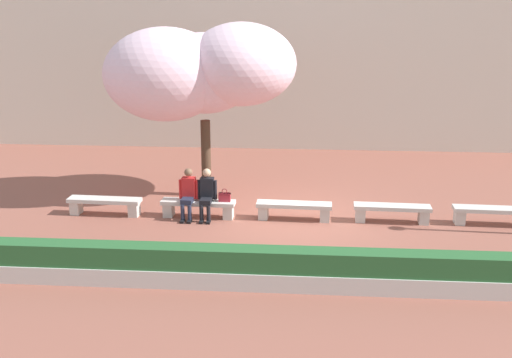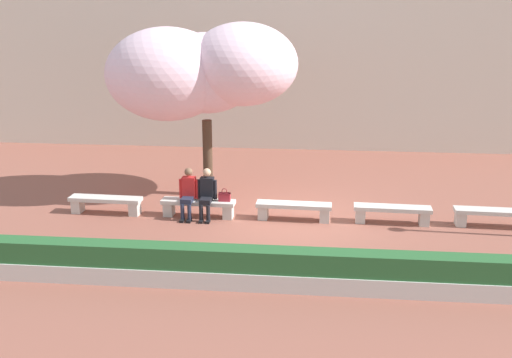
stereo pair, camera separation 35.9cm
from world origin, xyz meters
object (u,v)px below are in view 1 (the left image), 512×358
(person_seated_right, at_px, (207,192))
(stone_bench_near_west, at_px, (198,206))
(handbag, at_px, (225,196))
(stone_bench_near_east, at_px, (392,211))
(stone_bench_east_end, at_px, (492,213))
(person_seated_left, at_px, (188,192))
(cherry_tree_main, at_px, (201,71))
(stone_bench_west_end, at_px, (105,204))
(stone_bench_center, at_px, (294,208))

(person_seated_right, bearing_deg, stone_bench_near_west, 167.18)
(handbag, bearing_deg, stone_bench_near_east, 0.10)
(stone_bench_east_end, distance_m, person_seated_right, 7.15)
(stone_bench_near_west, height_order, person_seated_right, person_seated_right)
(stone_bench_near_east, distance_m, person_seated_left, 5.17)
(stone_bench_near_east, height_order, handbag, handbag)
(stone_bench_near_west, distance_m, stone_bench_east_end, 7.37)
(cherry_tree_main, bearing_deg, stone_bench_west_end, -142.38)
(stone_bench_west_end, relative_size, stone_bench_near_west, 1.00)
(stone_bench_near_east, xyz_separation_m, person_seated_left, (-5.15, -0.05, 0.39))
(stone_bench_near_east, height_order, cherry_tree_main, cherry_tree_main)
(handbag, bearing_deg, cherry_tree_main, 114.60)
(stone_bench_center, bearing_deg, handbag, -179.75)
(person_seated_left, bearing_deg, cherry_tree_main, 86.83)
(stone_bench_near_west, height_order, stone_bench_east_end, same)
(stone_bench_center, xyz_separation_m, stone_bench_east_end, (4.92, 0.00, 0.00))
(person_seated_left, distance_m, cherry_tree_main, 3.40)
(stone_bench_center, distance_m, stone_bench_east_end, 4.92)
(stone_bench_west_end, xyz_separation_m, person_seated_left, (2.22, -0.05, 0.39))
(person_seated_left, height_order, person_seated_right, same)
(stone_bench_west_end, bearing_deg, stone_bench_center, 0.00)
(stone_bench_near_west, height_order, handbag, handbag)
(stone_bench_near_east, xyz_separation_m, person_seated_right, (-4.68, -0.05, 0.39))
(stone_bench_east_end, height_order, handbag, handbag)
(stone_bench_near_west, xyz_separation_m, cherry_tree_main, (-0.14, 1.79, 3.25))
(stone_bench_west_end, bearing_deg, cherry_tree_main, 37.62)
(person_seated_right, bearing_deg, stone_bench_near_east, 0.66)
(stone_bench_center, relative_size, stone_bench_east_end, 1.00)
(person_seated_right, bearing_deg, cherry_tree_main, 101.41)
(stone_bench_west_end, height_order, stone_bench_near_east, same)
(stone_bench_west_end, xyz_separation_m, person_seated_right, (2.69, -0.05, 0.39))
(stone_bench_near_west, height_order, cherry_tree_main, cherry_tree_main)
(cherry_tree_main, bearing_deg, person_seated_left, -93.17)
(stone_bench_near_west, distance_m, stone_bench_near_east, 4.92)
(stone_bench_center, relative_size, handbag, 5.66)
(stone_bench_west_end, xyz_separation_m, stone_bench_east_end, (9.83, 0.00, 0.00))
(person_seated_left, height_order, cherry_tree_main, cherry_tree_main)
(stone_bench_east_end, bearing_deg, stone_bench_center, 180.00)
(stone_bench_near_east, bearing_deg, stone_bench_near_west, 180.00)
(person_seated_left, height_order, handbag, person_seated_left)
(person_seated_right, height_order, cherry_tree_main, cherry_tree_main)
(stone_bench_near_east, distance_m, stone_bench_east_end, 2.46)
(stone_bench_near_west, bearing_deg, cherry_tree_main, 94.36)
(stone_bench_near_west, distance_m, person_seated_left, 0.46)
(stone_bench_center, bearing_deg, cherry_tree_main, 145.41)
(person_seated_left, relative_size, cherry_tree_main, 0.25)
(person_seated_left, bearing_deg, stone_bench_west_end, 178.62)
(stone_bench_near_west, bearing_deg, person_seated_left, -167.36)
(stone_bench_east_end, xyz_separation_m, person_seated_left, (-7.61, -0.05, 0.39))
(stone_bench_near_west, xyz_separation_m, stone_bench_center, (2.46, 0.00, 0.00))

